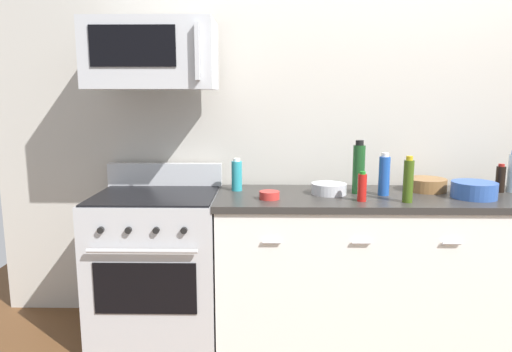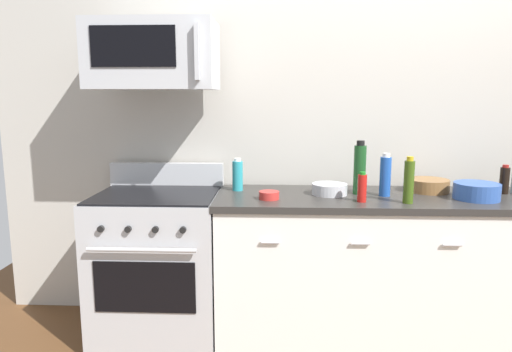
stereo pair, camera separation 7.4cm
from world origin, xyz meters
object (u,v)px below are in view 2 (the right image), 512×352
Objects in this scene: bowl_blue_mixing at (477,191)px; bowl_red_small at (269,195)px; bottle_olive_oil at (409,181)px; bottle_dish_soap at (238,175)px; microwave at (153,55)px; range_oven at (159,263)px; bowl_wooden_salad at (428,185)px; bottle_hot_sauce_red at (362,188)px; bottle_wine_green at (360,169)px; bottle_soy_sauce_dark at (504,180)px; bowl_steel_prep at (329,189)px; bottle_soda_blue at (385,176)px.

bowl_blue_mixing is 1.21m from bowl_red_small.
bottle_olive_oil is 1.03m from bottle_dish_soap.
microwave is 2.90× the size of bowl_blue_mixing.
range_oven is 1.76m from bowl_wooden_salad.
bottle_olive_oil is at bearing -5.28° from bottle_hot_sauce_red.
bottle_dish_soap is 0.33m from bowl_red_small.
bottle_wine_green is 0.59m from bowl_red_small.
bottle_wine_green is (1.24, 0.05, 0.61)m from range_oven.
bottle_soy_sauce_dark is (2.13, 0.05, -0.75)m from microwave.
range_oven is at bearing -178.70° from bowl_steel_prep.
bottle_wine_green is at bearing 84.17° from bottle_hot_sauce_red.
bottle_wine_green is 1.91× the size of bottle_hot_sauce_red.
microwave is (0.00, 0.04, 1.28)m from range_oven.
bottle_olive_oil is 1.04× the size of bowl_wooden_salad.
bottle_soda_blue is 2.18× the size of bowl_red_small.
bowl_blue_mixing is at bearing 8.25° from bottle_hot_sauce_red.
bottle_soda_blue is at bearing 172.77° from bowl_blue_mixing.
bowl_blue_mixing is at bearing -7.81° from bottle_dish_soap.
bowl_blue_mixing is 0.30m from bowl_wooden_salad.
bottle_hot_sauce_red reaches higher than bowl_blue_mixing.
bottle_hot_sauce_red reaches higher than range_oven.
bottle_soy_sauce_dark is 0.95m from bottle_hot_sauce_red.
range_oven is at bearing -177.37° from bottle_soy_sauce_dark.
bowl_blue_mixing is at bearing -3.53° from microwave.
bowl_wooden_salad is (1.69, 0.09, -0.79)m from microwave.
bottle_dish_soap is (-0.98, 0.31, -0.03)m from bottle_olive_oil.
bowl_steel_prep is at bearing 129.37° from bottle_hot_sauce_red.
bottle_soy_sauce_dark is 0.68× the size of bottle_olive_oil.
bottle_soy_sauce_dark is 0.71× the size of bowl_wooden_salad.
bowl_steel_prep is (1.06, 0.02, 0.49)m from range_oven.
range_oven is 4.24× the size of bowl_wooden_salad.
bottle_soda_blue is 1.00× the size of bowl_blue_mixing.
microwave reaches higher than bottle_olive_oil.
bowl_steel_prep is 0.64m from bowl_wooden_salad.
bottle_hot_sauce_red is 0.26m from bottle_olive_oil.
bottle_dish_soap is at bearing 8.81° from microwave.
bowl_blue_mixing is (1.41, -0.19, -0.05)m from bottle_dish_soap.
bottle_wine_green is 0.33m from bottle_olive_oil.
bowl_wooden_salad is (-0.21, 0.21, -0.01)m from bowl_blue_mixing.
bottle_wine_green is 0.67m from bowl_blue_mixing.
bowl_red_small is (0.69, -0.17, -0.81)m from microwave.
bottle_soy_sauce_dark is 1.51× the size of bowl_red_small.
bottle_olive_oil is at bearing -65.45° from bottle_soda_blue.
bowl_blue_mixing reaches higher than bowl_red_small.
bowl_red_small is at bearing -162.72° from bottle_wine_green.
range_oven is at bearing 172.04° from bottle_hot_sauce_red.
bowl_red_small is (-0.78, 0.07, -0.10)m from bottle_olive_oil.
bottle_hot_sauce_red is (1.22, -0.17, 0.53)m from range_oven.
bottle_hot_sauce_red is 0.26m from bowl_steel_prep.
bottle_dish_soap is (-0.73, 0.29, 0.02)m from bottle_hot_sauce_red.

